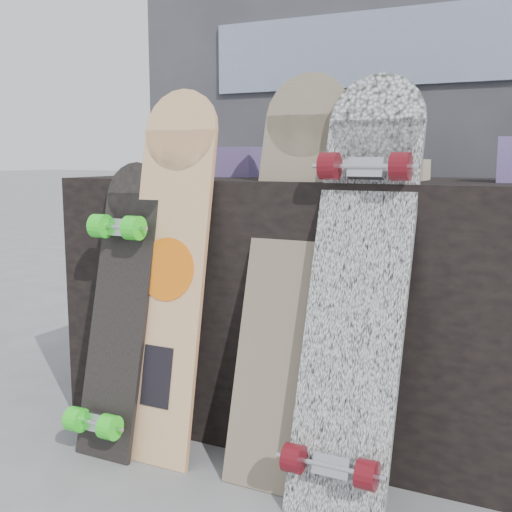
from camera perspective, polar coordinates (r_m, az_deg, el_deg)
The scene contains 9 objects.
ground at distance 1.77m, azimuth -0.05°, elevation -20.47°, with size 60.00×60.00×0.00m, color slate.
vendor_table at distance 2.06m, azimuth 6.19°, elevation -4.35°, with size 1.60×0.60×0.80m, color black.
booth at distance 2.83m, azimuth 12.61°, elevation 13.38°, with size 2.40×0.22×2.20m.
merch_box_purple at distance 2.20m, azimuth -2.05°, elevation 8.36°, with size 0.18×0.12×0.10m, color #58356C.
merch_box_flat at distance 1.95m, azimuth 11.78°, elevation 7.53°, with size 0.22×0.10×0.06m, color #D1B78C.
longboard_geisha at distance 1.86m, azimuth -7.77°, elevation -0.72°, with size 0.24×0.23×1.06m.
longboard_celtic at distance 1.74m, azimuth 3.07°, elevation -0.54°, with size 0.24×0.32×1.10m.
longboard_cascadia at distance 1.61m, azimuth 9.00°, elevation -2.22°, with size 0.25×0.39×1.09m.
skateboard_dark at distance 1.93m, azimuth -12.26°, elevation -4.37°, with size 0.19×0.29×0.85m.
Camera 1 is at (0.69, -1.38, 0.87)m, focal length 45.00 mm.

